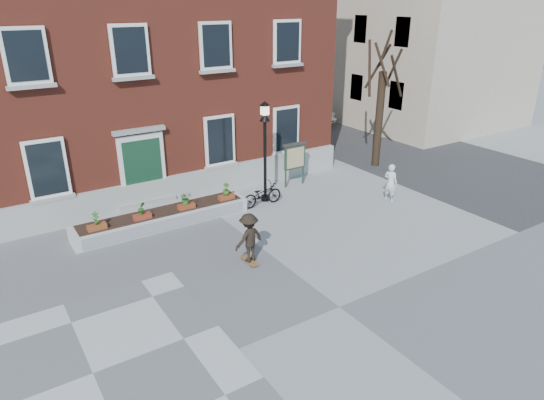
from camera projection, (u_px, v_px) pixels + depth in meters
ground at (340, 307)px, 12.57m from camera, size 100.00×100.00×0.00m
checker_patch at (93, 373)px, 10.33m from camera, size 6.00×6.00×0.01m
bicycle at (262, 195)px, 18.58m from camera, size 1.72×0.64×0.90m
parked_car at (302, 112)px, 31.05m from camera, size 2.55×4.59×1.43m
bystander at (391, 183)px, 18.89m from camera, size 0.49×0.63×1.52m
brick_building at (90, 27)px, 19.98m from camera, size 18.40×10.85×12.60m
planter_assembly at (164, 217)px, 17.01m from camera, size 6.20×1.12×1.15m
bare_tree at (380, 107)px, 22.22m from camera, size 1.83×1.83×6.16m
side_street at (358, 5)px, 34.23m from camera, size 15.20×36.00×14.50m
lamp_post at (265, 138)px, 18.26m from camera, size 0.40×0.40×3.93m
notice_board at (295, 157)px, 20.29m from camera, size 1.10×0.16×1.87m
skateboarder at (249, 238)px, 14.37m from camera, size 1.08×0.78×1.61m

